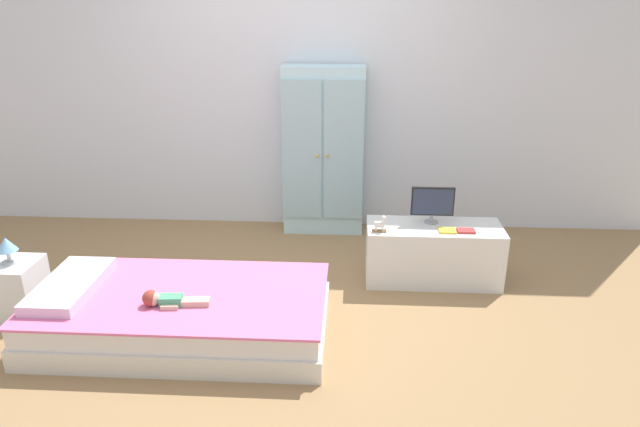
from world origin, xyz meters
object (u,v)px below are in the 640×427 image
Objects in this scene: wardrobe at (324,151)px; tv_stand at (433,253)px; doll at (163,300)px; book_yellow at (447,231)px; book_red at (466,231)px; tv_monitor at (433,203)px; nightstand at (16,289)px; bed at (183,313)px; table_lamp at (6,246)px; rocking_horse_toy at (381,224)px.

tv_stand is at bearing -46.98° from wardrobe.
doll is 1.98m from book_yellow.
book_yellow is 0.97× the size of book_red.
wardrobe is at bearing 134.58° from tv_monitor.
bed is at bearing -7.81° from nightstand.
tv_stand reaches higher than nightstand.
table_lamp is 2.88m from tv_stand.
bed is at bearing -153.40° from tv_stand.
doll reaches higher than nightstand.
book_red is at bearing -24.03° from tv_stand.
doll is (-0.06, -0.15, 0.18)m from bed.
tv_stand is (2.79, 0.66, 0.02)m from nightstand.
nightstand is 0.39× the size of tv_stand.
wardrobe reaches higher than book_red.
nightstand reaches higher than bed.
book_yellow reaches higher than nightstand.
book_yellow is (1.77, 0.88, 0.11)m from doll.
rocking_horse_toy is at bearing -176.25° from book_yellow.
rocking_horse_toy reaches higher than book_red.
tv_monitor is at bearing 14.77° from table_lamp.
tv_monitor is at bearing 105.83° from tv_stand.
tv_monitor reaches higher than book_red.
rocking_horse_toy is 0.47m from book_yellow.
bed is at bearing -151.23° from tv_monitor.
rocking_horse_toy reaches higher than bed.
wardrobe is 1.49m from book_red.
tv_monitor is at bearing 14.77° from nightstand.
wardrobe is 12.14× the size of book_yellow.
wardrobe is at bearing 39.18° from nightstand.
bed is 14.55× the size of book_red.
table_lamp is 3.04m from book_red.
table_lamp is at bearing -167.27° from rocking_horse_toy.
rocking_horse_toy is at bearing -177.07° from book_red.
table_lamp is at bearing -165.23° from tv_monitor.
tv_monitor is at bearing 144.49° from book_red.
doll reaches higher than bed.
book_yellow reaches higher than doll.
tv_stand reaches higher than doll.
table_lamp is 2.45m from rocking_horse_toy.
book_yellow is at bearing 11.29° from table_lamp.
tv_stand is at bearing -74.17° from tv_monitor.
table_lamp is 0.12× the size of wardrobe.
doll is 3.25× the size of rocking_horse_toy.
tv_stand is 0.49m from rocking_horse_toy.
tv_monitor is (2.77, 0.73, 0.09)m from table_lamp.
tv_stand is (0.85, -0.91, -0.51)m from wardrobe.
tv_monitor is (1.62, 0.89, 0.44)m from bed.
table_lamp reaches higher than book_red.
wardrobe is 11.77× the size of book_red.
doll is 2.09m from book_red.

